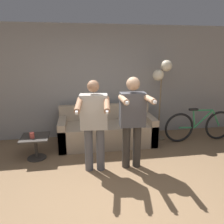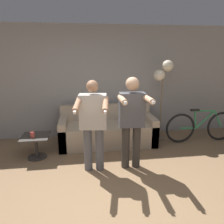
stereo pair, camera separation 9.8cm
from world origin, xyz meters
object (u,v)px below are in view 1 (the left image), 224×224
(couch, at_px, (107,131))
(cat, at_px, (92,101))
(floor_lamp, at_px, (162,76))
(person_left, at_px, (94,121))
(cup, at_px, (32,135))
(bicycle, at_px, (199,126))
(side_table, at_px, (36,142))
(person_right, at_px, (133,117))

(couch, relative_size, cat, 4.80)
(cat, distance_m, floor_lamp, 1.66)
(person_left, xyz_separation_m, cat, (0.09, 1.47, 0.00))
(cup, bearing_deg, bicycle, 5.86)
(cat, height_order, bicycle, cat)
(side_table, bearing_deg, person_left, -30.55)
(person_left, relative_size, cat, 3.61)
(couch, relative_size, side_table, 4.06)
(person_right, bearing_deg, floor_lamp, 53.48)
(person_left, relative_size, person_right, 0.98)
(couch, relative_size, person_right, 1.30)
(couch, xyz_separation_m, person_left, (-0.38, -1.14, 0.61))
(cat, bearing_deg, side_table, -144.30)
(couch, xyz_separation_m, cup, (-1.48, -0.58, 0.22))
(person_right, xyz_separation_m, cat, (-0.56, 1.47, -0.02))
(person_right, xyz_separation_m, bicycle, (1.84, 0.93, -0.57))
(cat, bearing_deg, bicycle, -12.61)
(cup, bearing_deg, side_table, 63.13)
(person_right, height_order, cup, person_right)
(floor_lamp, bearing_deg, couch, -176.38)
(couch, bearing_deg, person_left, -108.22)
(cat, distance_m, side_table, 1.54)
(couch, distance_m, cat, 0.76)
(person_left, xyz_separation_m, cup, (-1.11, 0.56, -0.40))
(side_table, bearing_deg, cup, -116.87)
(person_left, height_order, cat, person_left)
(person_left, height_order, side_table, person_left)
(bicycle, bearing_deg, couch, 174.41)
(cup, bearing_deg, cat, 37.09)
(cup, relative_size, bicycle, 0.07)
(person_left, xyz_separation_m, person_right, (0.65, 0.00, 0.03))
(floor_lamp, bearing_deg, bicycle, -18.42)
(side_table, distance_m, cup, 0.19)
(cat, relative_size, floor_lamp, 0.24)
(person_right, distance_m, cup, 1.90)
(person_left, distance_m, cup, 1.30)
(person_right, bearing_deg, side_table, 162.10)
(person_left, distance_m, floor_lamp, 2.12)
(floor_lamp, bearing_deg, cat, 170.77)
(person_left, height_order, cup, person_left)
(person_right, height_order, side_table, person_right)
(couch, relative_size, floor_lamp, 1.14)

